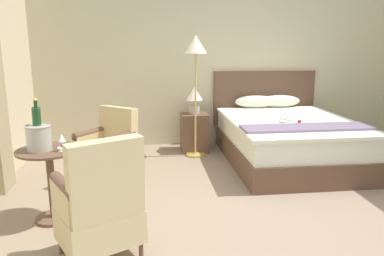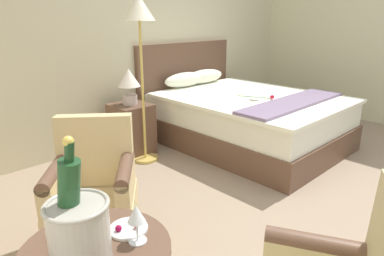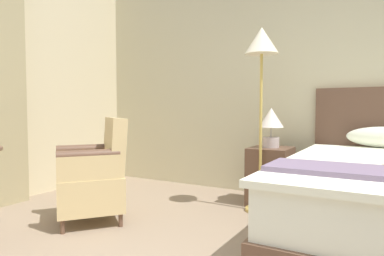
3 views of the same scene
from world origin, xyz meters
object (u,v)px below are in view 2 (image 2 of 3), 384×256
(bedside_lamp, at_px, (129,82))
(champagne_bucket, at_px, (78,225))
(armchair_by_window, at_px, (95,196))
(bed, at_px, (243,116))
(floor_lamp_brass, at_px, (140,25))
(wine_glass_near_edge, at_px, (64,214))
(wine_glass_near_bucket, at_px, (136,216))
(snack_plate, at_px, (128,228))
(nightstand, at_px, (132,129))

(bedside_lamp, xyz_separation_m, champagne_bucket, (-1.70, -2.19, -0.00))
(armchair_by_window, bearing_deg, bedside_lamp, 47.44)
(bed, relative_size, floor_lamp_brass, 1.29)
(armchair_by_window, bearing_deg, bed, 14.18)
(wine_glass_near_edge, bearing_deg, bed, 24.63)
(floor_lamp_brass, bearing_deg, champagne_bucket, -131.37)
(bed, distance_m, champagne_bucket, 3.33)
(bedside_lamp, xyz_separation_m, armchair_by_window, (-1.18, -1.29, -0.45))
(wine_glass_near_bucket, bearing_deg, armchair_by_window, 72.00)
(floor_lamp_brass, relative_size, wine_glass_near_edge, 12.32)
(armchair_by_window, bearing_deg, wine_glass_near_bucket, -108.00)
(wine_glass_near_bucket, xyz_separation_m, snack_plate, (0.02, 0.09, -0.11))
(champagne_bucket, height_order, wine_glass_near_bucket, champagne_bucket)
(champagne_bucket, height_order, snack_plate, champagne_bucket)
(nightstand, relative_size, champagne_bucket, 1.23)
(bedside_lamp, bearing_deg, wine_glass_near_edge, -129.86)
(bed, relative_size, snack_plate, 14.14)
(snack_plate, bearing_deg, wine_glass_near_edge, 144.80)
(bed, relative_size, champagne_bucket, 4.73)
(wine_glass_near_bucket, relative_size, snack_plate, 1.01)
(champagne_bucket, xyz_separation_m, snack_plate, (0.23, 0.04, -0.14))
(bedside_lamp, bearing_deg, floor_lamp_brass, -93.62)
(wine_glass_near_bucket, bearing_deg, bedside_lamp, 56.35)
(floor_lamp_brass, bearing_deg, bed, -18.07)
(nightstand, distance_m, bedside_lamp, 0.56)
(nightstand, bearing_deg, champagne_bucket, -127.87)
(wine_glass_near_edge, xyz_separation_m, armchair_by_window, (0.50, 0.72, -0.40))
(bed, distance_m, floor_lamp_brass, 1.72)
(bedside_lamp, distance_m, snack_plate, 2.62)
(champagne_bucket, bearing_deg, nightstand, 52.13)
(bedside_lamp, bearing_deg, snack_plate, -124.45)
(snack_plate, bearing_deg, bedside_lamp, 55.55)
(nightstand, height_order, snack_plate, snack_plate)
(nightstand, relative_size, bedside_lamp, 1.45)
(bed, height_order, champagne_bucket, bed)
(bed, relative_size, nightstand, 3.84)
(bedside_lamp, bearing_deg, bed, -29.11)
(champagne_bucket, bearing_deg, wine_glass_near_edge, 82.19)
(bedside_lamp, xyz_separation_m, wine_glass_near_bucket, (-1.49, -2.24, -0.04))
(floor_lamp_brass, xyz_separation_m, champagne_bucket, (-1.69, -1.91, -0.62))
(bedside_lamp, height_order, floor_lamp_brass, floor_lamp_brass)
(floor_lamp_brass, relative_size, wine_glass_near_bucket, 10.83)
(bedside_lamp, bearing_deg, wine_glass_near_bucket, -123.65)
(snack_plate, relative_size, armchair_by_window, 0.18)
(floor_lamp_brass, xyz_separation_m, wine_glass_near_bucket, (-1.48, -1.97, -0.65))
(nightstand, distance_m, armchair_by_window, 1.75)
(floor_lamp_brass, bearing_deg, bedside_lamp, 86.38)
(floor_lamp_brass, distance_m, champagne_bucket, 2.63)
(nightstand, height_order, wine_glass_near_bucket, wine_glass_near_bucket)
(floor_lamp_brass, bearing_deg, armchair_by_window, -139.03)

